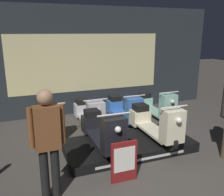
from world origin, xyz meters
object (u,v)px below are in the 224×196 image
object	(u,v)px
scooter_backrow_0	(50,118)
scooter_backrow_3	(156,105)
scooter_display_left	(102,130)
scooter_display_right	(155,123)
price_sign_board	(124,162)
person_left_browsing	(48,138)
scooter_backrow_2	(124,109)
scooter_backrow_1	(89,113)

from	to	relation	value
scooter_backrow_0	scooter_backrow_3	world-z (taller)	same
scooter_display_left	scooter_display_right	bearing A→B (deg)	0.00
scooter_backrow_0	price_sign_board	distance (m)	2.85
scooter_backrow_0	person_left_browsing	xyz separation A→B (m)	(-0.34, -2.70, 0.63)
scooter_display_left	scooter_backrow_3	xyz separation A→B (m)	(2.27, 1.73, -0.21)
scooter_display_right	scooter_backrow_0	bearing A→B (deg)	139.74
scooter_display_right	price_sign_board	xyz separation A→B (m)	(-1.17, -0.98, -0.19)
scooter_display_left	scooter_backrow_2	size ratio (longest dim) A/B	1.00
scooter_backrow_2	scooter_display_right	bearing A→B (deg)	-90.72
scooter_display_left	scooter_backrow_1	distance (m)	1.75
scooter_backrow_0	scooter_backrow_1	xyz separation A→B (m)	(1.03, 0.00, 0.00)
scooter_display_right	person_left_browsing	xyz separation A→B (m)	(-2.38, -0.97, 0.43)
scooter_display_right	scooter_backrow_3	xyz separation A→B (m)	(1.05, 1.73, -0.21)
scooter_display_right	price_sign_board	size ratio (longest dim) A/B	2.43
scooter_display_left	person_left_browsing	world-z (taller)	person_left_browsing
scooter_backrow_3	price_sign_board	size ratio (longest dim) A/B	2.43
scooter_backrow_0	scooter_backrow_2	size ratio (longest dim) A/B	1.00
scooter_backrow_2	person_left_browsing	distance (m)	3.67
scooter_display_left	scooter_backrow_2	bearing A→B (deg)	54.35
scooter_backrow_1	person_left_browsing	size ratio (longest dim) A/B	1.04
person_left_browsing	price_sign_board	world-z (taller)	person_left_browsing
scooter_display_left	person_left_browsing	distance (m)	1.57
scooter_backrow_0	scooter_backrow_2	distance (m)	2.06
scooter_display_left	price_sign_board	distance (m)	1.00
scooter_backrow_2	person_left_browsing	world-z (taller)	person_left_browsing
scooter_display_left	scooter_backrow_3	size ratio (longest dim) A/B	1.00
scooter_display_left	price_sign_board	size ratio (longest dim) A/B	2.43
person_left_browsing	scooter_backrow_0	bearing A→B (deg)	82.86
scooter_display_right	price_sign_board	bearing A→B (deg)	-139.94
scooter_backrow_2	person_left_browsing	size ratio (longest dim) A/B	1.04
scooter_display_left	scooter_backrow_3	bearing A→B (deg)	37.27
scooter_backrow_0	scooter_backrow_3	size ratio (longest dim) A/B	1.00
scooter_display_right	person_left_browsing	distance (m)	2.60
scooter_backrow_1	scooter_display_left	bearing A→B (deg)	-96.87
scooter_display_left	scooter_backrow_0	distance (m)	1.92
scooter_backrow_3	price_sign_board	world-z (taller)	scooter_backrow_3
scooter_display_right	person_left_browsing	bearing A→B (deg)	-157.77
scooter_display_right	scooter_backrow_0	xyz separation A→B (m)	(-2.04, 1.73, -0.21)
scooter_backrow_0	person_left_browsing	distance (m)	2.79
scooter_backrow_1	scooter_backrow_2	world-z (taller)	same
scooter_display_right	scooter_backrow_2	distance (m)	1.74
scooter_display_left	person_left_browsing	xyz separation A→B (m)	(-1.16, -0.97, 0.43)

